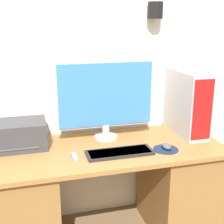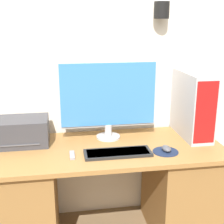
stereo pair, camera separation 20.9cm
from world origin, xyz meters
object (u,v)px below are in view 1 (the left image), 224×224
(keyboard, at_px, (120,152))
(mouse, at_px, (166,146))
(computer_tower, at_px, (187,102))
(monitor, at_px, (106,97))
(remote_control, at_px, (74,157))
(printer, at_px, (18,135))

(keyboard, distance_m, mouse, 0.33)
(keyboard, relative_size, computer_tower, 0.91)
(monitor, height_order, computer_tower, monitor)
(keyboard, distance_m, computer_tower, 0.70)
(mouse, height_order, remote_control, mouse)
(mouse, bearing_deg, remote_control, 177.87)
(printer, bearing_deg, remote_control, -38.10)
(monitor, xyz_separation_m, computer_tower, (0.63, -0.04, -0.07))
(monitor, relative_size, printer, 1.88)
(mouse, bearing_deg, monitor, 137.90)
(printer, height_order, remote_control, printer)
(monitor, bearing_deg, computer_tower, -3.81)
(keyboard, relative_size, remote_control, 3.88)
(keyboard, xyz_separation_m, printer, (-0.64, 0.28, 0.08))
(monitor, distance_m, printer, 0.66)
(mouse, xyz_separation_m, remote_control, (-0.63, 0.02, -0.01))
(mouse, height_order, printer, printer)
(monitor, height_order, keyboard, monitor)
(keyboard, bearing_deg, computer_tower, 23.35)
(computer_tower, xyz_separation_m, remote_control, (-0.91, -0.25, -0.23))
(keyboard, distance_m, remote_control, 0.30)
(remote_control, bearing_deg, computer_tower, 15.30)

